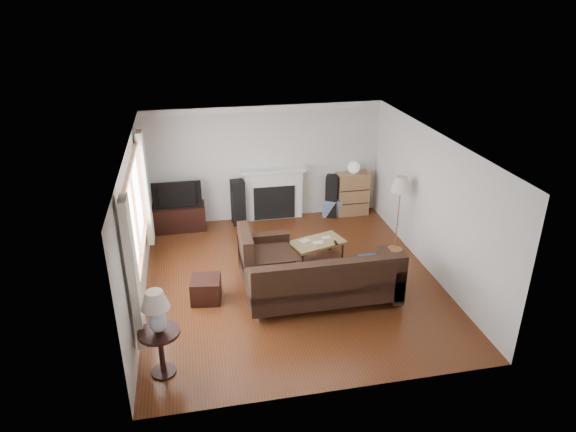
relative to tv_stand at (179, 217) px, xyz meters
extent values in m
cube|color=#542812|center=(1.89, -2.48, -0.27)|extent=(5.10, 5.60, 0.04)
cube|color=white|center=(1.89, -2.48, 2.23)|extent=(5.10, 5.60, 0.04)
cube|color=silver|center=(1.89, 0.27, 0.98)|extent=(5.00, 0.04, 2.50)
cube|color=silver|center=(1.89, -5.23, 0.98)|extent=(5.00, 0.04, 2.50)
cube|color=silver|center=(-0.61, -2.48, 0.98)|extent=(0.04, 5.50, 2.50)
cube|color=silver|center=(4.39, -2.48, 0.98)|extent=(0.04, 5.50, 2.50)
cube|color=brown|center=(-0.56, -2.68, 1.28)|extent=(0.12, 2.74, 1.54)
cube|color=beige|center=(-0.51, -4.20, 1.13)|extent=(0.10, 0.35, 2.10)
cube|color=beige|center=(-0.51, -1.16, 1.13)|extent=(0.10, 0.35, 2.10)
cube|color=white|center=(2.04, 0.16, 0.31)|extent=(1.40, 0.26, 1.15)
cube|color=black|center=(0.00, 0.00, 0.00)|extent=(1.08, 0.48, 0.54)
imported|color=black|center=(0.00, 0.00, 0.55)|extent=(0.99, 0.13, 0.57)
cube|color=black|center=(1.26, 0.07, 0.21)|extent=(0.30, 0.35, 0.97)
cube|color=black|center=(3.33, 0.05, 0.20)|extent=(0.36, 0.39, 0.94)
cube|color=olive|center=(3.80, 0.05, 0.22)|extent=(0.71, 0.34, 0.97)
sphere|color=white|center=(3.80, 0.05, 0.84)|extent=(0.27, 0.27, 0.27)
cube|color=black|center=(2.27, -3.21, 0.16)|extent=(2.66, 1.94, 0.86)
cube|color=#987B48|center=(2.51, -1.86, -0.07)|extent=(1.11, 0.82, 0.39)
cube|color=black|center=(0.40, -2.81, -0.07)|extent=(0.53, 0.53, 0.40)
cube|color=#AA773B|center=(4.11, -1.78, 0.49)|extent=(0.52, 0.52, 1.52)
cube|color=black|center=(-0.26, -4.45, 0.07)|extent=(0.54, 0.54, 0.68)
cube|color=silver|center=(-0.26, -4.45, 0.70)|extent=(0.36, 0.36, 0.59)
camera|label=1|loc=(0.31, -10.06, 4.47)|focal=32.00mm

